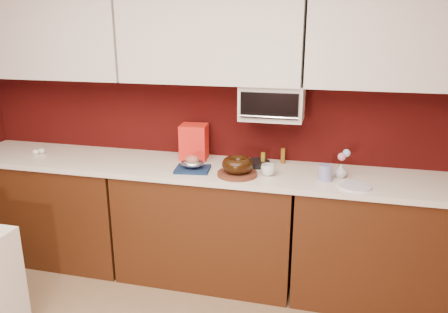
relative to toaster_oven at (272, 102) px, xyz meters
name	(u,v)px	position (x,y,z in m)	size (l,w,h in m)	color
wall_back	(217,112)	(-0.45, 0.15, -0.12)	(4.00, 0.02, 2.50)	#390907
base_cabinet_left	(56,208)	(-1.78, -0.17, -0.95)	(1.31, 0.58, 0.86)	#44200D
base_cabinet_center	(207,225)	(-0.45, -0.17, -0.95)	(1.31, 0.58, 0.86)	#44200D
base_cabinet_right	(390,245)	(0.88, -0.17, -0.95)	(1.31, 0.58, 0.86)	#44200D
countertop	(207,169)	(-0.45, -0.17, -0.49)	(4.00, 0.62, 0.04)	white
upper_cabinet_left	(47,33)	(-1.78, -0.02, 0.48)	(1.31, 0.33, 0.70)	white
upper_cabinet_center	(211,33)	(-0.45, -0.02, 0.48)	(1.31, 0.33, 0.70)	white
upper_cabinet_right	(412,34)	(0.88, -0.02, 0.48)	(1.31, 0.33, 0.70)	white
toaster_oven	(272,102)	(0.00, 0.00, 0.00)	(0.45, 0.30, 0.25)	white
toaster_oven_door	(269,106)	(0.00, -0.16, 0.00)	(0.40, 0.02, 0.18)	black
toaster_oven_handle	(268,117)	(0.00, -0.18, -0.07)	(0.02, 0.02, 0.42)	silver
cake_base	(237,174)	(-0.19, -0.30, -0.46)	(0.28, 0.28, 0.03)	#5D2B1C
bundt_cake	(237,165)	(-0.19, -0.30, -0.39)	(0.21, 0.21, 0.09)	black
navy_towel	(193,169)	(-0.53, -0.27, -0.47)	(0.24, 0.21, 0.02)	#15284F
foil_ham_nest	(192,163)	(-0.53, -0.27, -0.42)	(0.17, 0.14, 0.06)	white
roasted_ham	(192,160)	(-0.53, -0.27, -0.40)	(0.10, 0.09, 0.06)	#BA6755
pandoro_box	(194,142)	(-0.60, 0.00, -0.34)	(0.20, 0.18, 0.27)	red
dark_pan	(257,163)	(-0.10, -0.05, -0.46)	(0.20, 0.20, 0.03)	black
coffee_mug	(268,169)	(0.02, -0.25, -0.43)	(0.09, 0.09, 0.10)	silver
blue_jar	(325,173)	(0.41, -0.25, -0.42)	(0.09, 0.09, 0.11)	navy
flower_vase	(341,170)	(0.51, -0.16, -0.42)	(0.07, 0.07, 0.11)	silver
flower_pink	(342,157)	(0.51, -0.16, -0.33)	(0.05, 0.05, 0.05)	pink
flower_blue	(347,153)	(0.54, -0.14, -0.30)	(0.05, 0.05, 0.05)	#9AC1F7
china_plate	(354,186)	(0.60, -0.33, -0.47)	(0.22, 0.22, 0.01)	white
amber_bottle	(263,159)	(-0.05, -0.03, -0.43)	(0.03, 0.03, 0.10)	olive
egg_left	(36,152)	(-1.89, -0.19, -0.45)	(0.05, 0.04, 0.04)	white
egg_right	(42,151)	(-1.86, -0.16, -0.45)	(0.06, 0.05, 0.05)	silver
amber_bottle_tall	(283,156)	(0.08, 0.06, -0.42)	(0.03, 0.03, 0.12)	brown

